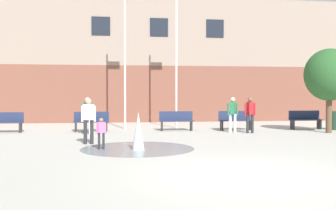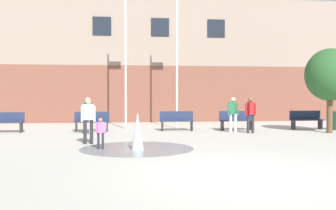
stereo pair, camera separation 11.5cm
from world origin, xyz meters
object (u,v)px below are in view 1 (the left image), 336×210
at_px(park_bench_under_left_flagpole, 91,121).
at_px(child_in_fountain, 101,131).
at_px(adult_watching, 88,113).
at_px(park_bench_near_trashcan, 235,120).
at_px(adult_in_red, 250,112).
at_px(trash_can, 334,120).
at_px(street_tree_near_building, 329,75).
at_px(park_bench_under_right_flagpole, 176,120).
at_px(adult_near_bench, 233,112).
at_px(teen_by_trashcan, 88,117).
at_px(flagpole_right, 177,45).
at_px(park_bench_far_left, 5,122).
at_px(park_bench_far_right, 305,119).
at_px(flagpole_left, 125,44).

distance_m(park_bench_under_left_flagpole, child_in_fountain, 5.99).
relative_size(park_bench_under_left_flagpole, child_in_fountain, 1.62).
bearing_deg(adult_watching, park_bench_near_trashcan, -104.07).
height_order(park_bench_near_trashcan, adult_in_red, adult_in_red).
bearing_deg(trash_can, child_in_fountain, -153.89).
bearing_deg(street_tree_near_building, park_bench_under_right_flagpole, 163.29).
distance_m(park_bench_under_left_flagpole, trash_can, 11.63).
height_order(adult_near_bench, trash_can, adult_near_bench).
bearing_deg(adult_near_bench, adult_in_red, 90.92).
relative_size(teen_by_trashcan, trash_can, 1.77).
bearing_deg(trash_can, flagpole_right, 166.37).
xyz_separation_m(park_bench_far_left, trash_can, (15.44, -0.54, -0.03)).
distance_m(flagpole_right, street_tree_near_building, 7.31).
xyz_separation_m(park_bench_under_right_flagpole, adult_near_bench, (2.36, -1.28, 0.45)).
xyz_separation_m(park_bench_under_right_flagpole, teen_by_trashcan, (-3.78, -4.52, 0.45)).
distance_m(park_bench_far_right, adult_near_bench, 4.27).
height_order(child_in_fountain, flagpole_left, flagpole_left).
relative_size(park_bench_under_left_flagpole, adult_in_red, 1.01).
distance_m(teen_by_trashcan, adult_in_red, 7.43).
relative_size(adult_near_bench, street_tree_near_building, 0.42).
distance_m(child_in_fountain, adult_watching, 4.71).
bearing_deg(teen_by_trashcan, park_bench_near_trashcan, 54.45).
relative_size(park_bench_far_right, child_in_fountain, 1.62).
bearing_deg(park_bench_under_left_flagpole, trash_can, -2.90).
distance_m(park_bench_far_left, adult_near_bench, 10.24).
height_order(adult_in_red, adult_watching, same).
height_order(park_bench_under_left_flagpole, flagpole_right, flagpole_right).
distance_m(park_bench_far_left, flagpole_right, 8.92).
height_order(adult_in_red, flagpole_left, flagpole_left).
relative_size(park_bench_under_right_flagpole, teen_by_trashcan, 1.01).
xyz_separation_m(flagpole_left, flagpole_right, (2.58, 0.00, -0.01)).
bearing_deg(adult_in_red, park_bench_far_left, 78.80).
relative_size(park_bench_far_left, teen_by_trashcan, 1.01).
relative_size(park_bench_under_right_flagpole, adult_near_bench, 1.01).
xyz_separation_m(park_bench_far_right, flagpole_right, (-6.21, 1.33, 3.71)).
bearing_deg(park_bench_under_left_flagpole, adult_in_red, -13.35).
height_order(park_bench_near_trashcan, park_bench_far_right, same).
distance_m(park_bench_under_left_flagpole, adult_in_red, 7.23).
relative_size(adult_in_red, trash_can, 1.77).
relative_size(flagpole_left, flagpole_right, 1.00).
height_order(park_bench_under_left_flagpole, teen_by_trashcan, teen_by_trashcan).
relative_size(park_bench_under_left_flagpole, park_bench_near_trashcan, 1.00).
relative_size(child_in_fountain, adult_near_bench, 0.62).
distance_m(park_bench_under_right_flagpole, trash_can, 7.68).
height_order(park_bench_under_left_flagpole, park_bench_under_right_flagpole, same).
bearing_deg(adult_near_bench, flagpole_right, -114.01).
distance_m(park_bench_under_right_flagpole, adult_near_bench, 2.72).
distance_m(park_bench_under_left_flagpole, street_tree_near_building, 10.93).
relative_size(park_bench_far_right, trash_can, 1.78).
bearing_deg(teen_by_trashcan, park_bench_far_right, 44.12).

